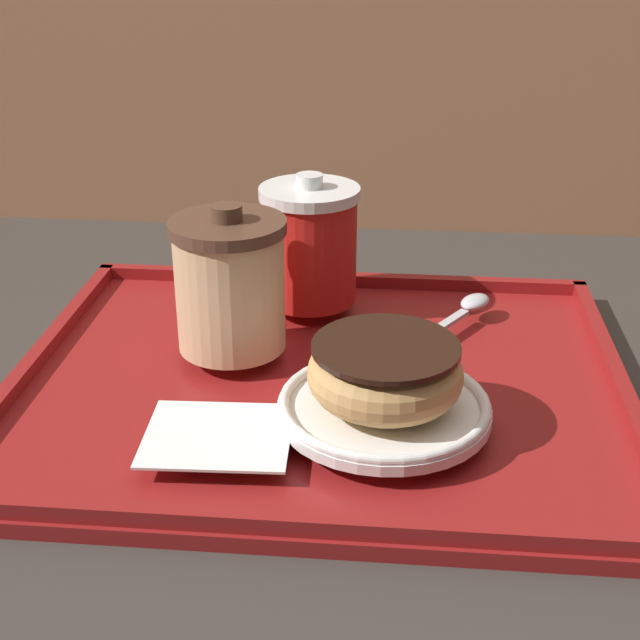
{
  "coord_description": "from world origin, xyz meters",
  "views": [
    {
      "loc": [
        0.04,
        -0.62,
        1.11
      ],
      "look_at": [
        -0.02,
        0.0,
        0.81
      ],
      "focal_mm": 50.0,
      "sensor_mm": 36.0,
      "label": 1
    }
  ],
  "objects": [
    {
      "name": "donut_chocolate_glazed",
      "position": [
        0.04,
        -0.07,
        0.81
      ],
      "size": [
        0.11,
        0.11,
        0.04
      ],
      "color": "tan",
      "rests_on": "plate_with_chocolate_donut"
    },
    {
      "name": "plate_with_chocolate_donut",
      "position": [
        0.04,
        -0.07,
        0.78
      ],
      "size": [
        0.15,
        0.15,
        0.01
      ],
      "color": "white",
      "rests_on": "serving_tray"
    },
    {
      "name": "spoon",
      "position": [
        0.11,
        0.11,
        0.77
      ],
      "size": [
        0.08,
        0.12,
        0.01
      ],
      "rotation": [
        0.0,
        0.0,
        0.99
      ],
      "color": "silver",
      "rests_on": "serving_tray"
    },
    {
      "name": "coffee_cup_rear",
      "position": [
        -0.04,
        0.13,
        0.82
      ],
      "size": [
        0.09,
        0.09,
        0.12
      ],
      "color": "red",
      "rests_on": "serving_tray"
    },
    {
      "name": "cafe_table",
      "position": [
        0.0,
        0.0,
        0.57
      ],
      "size": [
        0.92,
        0.8,
        0.75
      ],
      "color": "#38332D",
      "rests_on": "ground_plane"
    },
    {
      "name": "coffee_cup_front",
      "position": [
        -0.09,
        0.03,
        0.83
      ],
      "size": [
        0.09,
        0.09,
        0.12
      ],
      "color": "#E0B784",
      "rests_on": "serving_tray"
    },
    {
      "name": "napkin_paper",
      "position": [
        -0.08,
        -0.11,
        0.77
      ],
      "size": [
        0.1,
        0.09,
        0.0
      ],
      "rotation": [
        0.0,
        0.0,
        0.04
      ],
      "color": "white",
      "rests_on": "serving_tray"
    },
    {
      "name": "serving_tray",
      "position": [
        -0.02,
        0.0,
        0.75
      ],
      "size": [
        0.48,
        0.4,
        0.02
      ],
      "color": "maroon",
      "rests_on": "cafe_table"
    }
  ]
}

